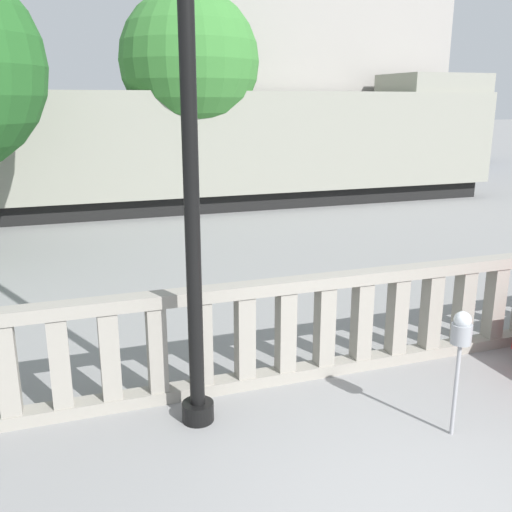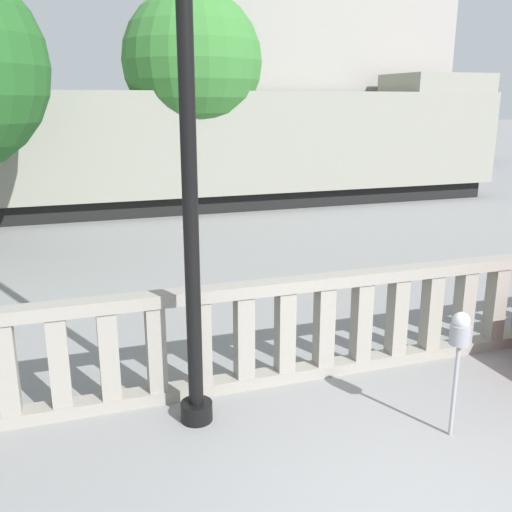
% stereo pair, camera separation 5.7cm
% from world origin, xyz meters
% --- Properties ---
extents(balustrade, '(17.06, 0.24, 1.25)m').
position_xyz_m(balustrade, '(0.00, 2.60, 0.63)').
color(balustrade, gray).
rests_on(balustrade, ground).
extents(lamppost, '(0.33, 0.33, 5.95)m').
position_xyz_m(lamppost, '(-1.43, 2.08, 3.04)').
color(lamppost, black).
rests_on(lamppost, ground).
extents(parking_meter, '(0.20, 0.20, 1.30)m').
position_xyz_m(parking_meter, '(0.90, 1.00, 1.06)').
color(parking_meter, '#99999E').
rests_on(parking_meter, ground).
extents(train_near, '(27.41, 2.86, 4.08)m').
position_xyz_m(train_near, '(-2.30, 14.03, 1.83)').
color(train_near, black).
rests_on(train_near, ground).
extents(train_far, '(29.58, 2.93, 3.86)m').
position_xyz_m(train_far, '(4.56, 23.20, 1.72)').
color(train_far, black).
rests_on(train_far, ground).
extents(tree_left, '(4.02, 4.02, 6.31)m').
position_xyz_m(tree_left, '(1.23, 13.82, 4.29)').
color(tree_left, brown).
rests_on(tree_left, ground).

